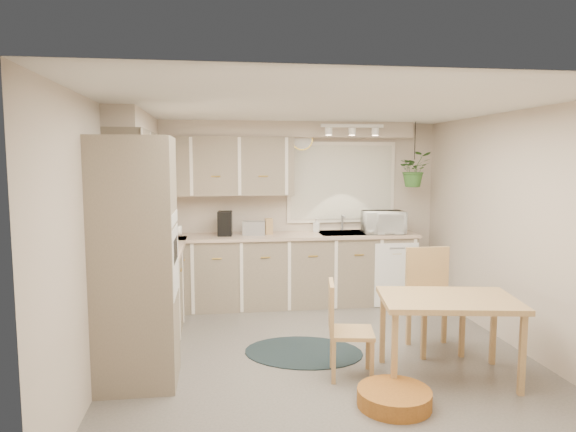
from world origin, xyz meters
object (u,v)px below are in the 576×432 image
at_px(dining_table, 447,338).
at_px(pet_bed, 394,398).
at_px(chair_back, 435,301).
at_px(microwave, 383,220).
at_px(braided_rug, 303,352).
at_px(chair_left, 352,330).

bearing_deg(dining_table, pet_bed, -144.94).
distance_m(chair_back, microwave, 1.84).
xyz_separation_m(braided_rug, microwave, (1.34, 1.61, 1.12)).
distance_m(chair_left, chair_back, 1.10).
bearing_deg(chair_left, braided_rug, -141.32).
relative_size(braided_rug, pet_bed, 2.04).
height_order(chair_back, pet_bed, chair_back).
relative_size(dining_table, microwave, 2.15).
xyz_separation_m(braided_rug, pet_bed, (0.51, -1.20, 0.06)).
bearing_deg(microwave, pet_bed, -102.87).
distance_m(chair_left, microwave, 2.54).
bearing_deg(braided_rug, dining_table, -33.23).
xyz_separation_m(chair_back, braided_rug, (-1.31, 0.13, -0.50)).
xyz_separation_m(dining_table, pet_bed, (-0.63, -0.45, -0.29)).
bearing_deg(dining_table, braided_rug, 146.77).
distance_m(dining_table, chair_back, 0.66).
xyz_separation_m(pet_bed, microwave, (0.83, 2.81, 1.05)).
xyz_separation_m(chair_left, pet_bed, (0.19, -0.59, -0.36)).
bearing_deg(pet_bed, microwave, 73.56).
distance_m(chair_back, pet_bed, 1.41).
xyz_separation_m(chair_left, braided_rug, (-0.32, 0.61, -0.42)).
bearing_deg(pet_bed, dining_table, 35.06).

